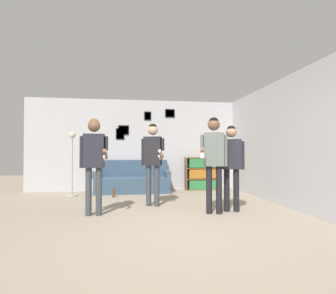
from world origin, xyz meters
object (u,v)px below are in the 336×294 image
Objects in this scene: couch at (133,182)px; drinking_cup at (202,156)px; person_player_foreground_left at (94,155)px; person_spectator_near_bookshelf at (231,159)px; bookshelf at (202,174)px; person_watcher_holding_cup at (214,153)px; floor_lamp at (72,157)px; person_player_foreground_center at (153,155)px; bottle_on_floor at (114,193)px.

drinking_cup is at bearing 5.33° from couch.
person_spectator_near_bookshelf is at bearing -0.61° from person_player_foreground_left.
person_watcher_holding_cup is at bearing -101.37° from bookshelf.
floor_lamp is 4.07m from person_spectator_near_bookshelf.
person_watcher_holding_cup is (-0.61, -3.01, 0.63)m from bookshelf.
drinking_cup is (0.21, 2.87, 0.02)m from person_spectator_near_bookshelf.
drinking_cup is at bearing 85.73° from person_spectator_near_bookshelf.
couch is 2.10m from bookshelf.
floor_lamp is 0.95× the size of person_player_foreground_center.
person_player_foreground_center is 2.74m from drinking_cup.
drinking_cup is (2.09, 0.19, 0.74)m from couch.
person_watcher_holding_cup is 3.07m from drinking_cup.
bottle_on_floor is (-0.48, -0.80, -0.19)m from couch.
floor_lamp reaches higher than bottle_on_floor.
person_player_foreground_left is 1.00× the size of person_player_foreground_center.
drinking_cup is at bearing 21.11° from bottle_on_floor.
person_spectator_near_bookshelf is 3.15m from bottle_on_floor.
drinking_cup is (2.57, 0.99, 0.93)m from bottle_on_floor.
person_player_foreground_left is 2.19m from person_watcher_holding_cup.
bookshelf is at bearing -172.84° from drinking_cup.
couch is at bearing 16.91° from floor_lamp.
floor_lamp is 3.70m from drinking_cup.
person_watcher_holding_cup reaches higher than person_player_foreground_center.
person_player_foreground_left is (-0.70, -2.65, 0.79)m from couch.
couch is at bearing 124.94° from person_spectator_near_bookshelf.
person_watcher_holding_cup is (2.18, -0.16, 0.03)m from person_player_foreground_left.
person_spectator_near_bookshelf reaches higher than drinking_cup.
couch is 3.35m from person_spectator_near_bookshelf.
person_player_foreground_center is (-1.67, -2.17, 0.59)m from bookshelf.
couch is at bearing 58.96° from bottle_on_floor.
drinking_cup is at bearing 45.57° from person_player_foreground_left.
floor_lamp is (-3.64, -0.67, 0.51)m from bookshelf.
floor_lamp is 1.43m from bottle_on_floor.
couch is at bearing -174.67° from drinking_cup.
bottle_on_floor is (1.07, -0.32, -0.90)m from floor_lamp.
floor_lamp is 2.47m from person_player_foreground_center.
person_player_foreground_left reaches higher than bottle_on_floor.
person_player_foreground_center is (0.41, -1.97, 0.79)m from couch.
person_player_foreground_center reaches higher than drinking_cup.
floor_lamp reaches higher than drinking_cup.
bookshelf is 2.93m from person_spectator_near_bookshelf.
person_player_foreground_left reaches higher than person_player_foreground_center.
person_player_foreground_center is 16.04× the size of drinking_cup.
person_player_foreground_center is at bearing -78.21° from couch.
bookshelf is at bearing 21.11° from bottle_on_floor.
person_spectator_near_bookshelf is (1.87, -2.68, 0.72)m from couch.
floor_lamp is 15.27× the size of drinking_cup.
person_watcher_holding_cup is at bearing -160.74° from person_spectator_near_bookshelf.
couch is at bearing 101.79° from person_player_foreground_center.
person_player_foreground_center is 1.06× the size of person_spectator_near_bookshelf.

